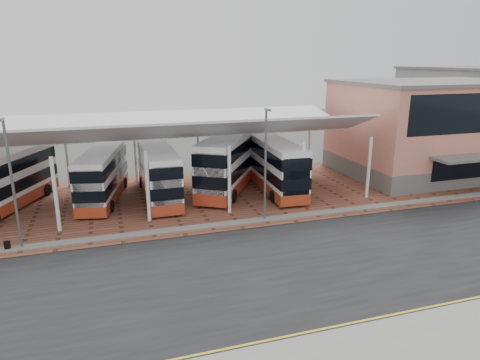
{
  "coord_description": "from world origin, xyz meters",
  "views": [
    {
      "loc": [
        -8.49,
        -20.88,
        11.26
      ],
      "look_at": [
        0.81,
        8.44,
        2.55
      ],
      "focal_mm": 32.0,
      "sensor_mm": 36.0,
      "label": 1
    }
  ],
  "objects": [
    {
      "name": "north_kerb",
      "position": [
        0.0,
        6.2,
        0.07
      ],
      "size": [
        120.0,
        0.8,
        0.14
      ],
      "primitive_type": "cube",
      "color": "slate",
      "rests_on": "ground"
    },
    {
      "name": "bus_2",
      "position": [
        -8.99,
        14.65,
        2.11
      ],
      "size": [
        4.36,
        10.29,
        4.13
      ],
      "rotation": [
        0.0,
        0.0,
        -0.21
      ],
      "color": "white",
      "rests_on": "forecourt"
    },
    {
      "name": "bus_3",
      "position": [
        -4.62,
        13.74,
        2.2
      ],
      "size": [
        2.63,
        10.46,
        4.31
      ],
      "rotation": [
        0.0,
        0.0,
        -0.0
      ],
      "color": "white",
      "rests_on": "forecourt"
    },
    {
      "name": "lamp_west",
      "position": [
        -14.0,
        6.27,
        4.36
      ],
      "size": [
        0.16,
        0.9,
        8.07
      ],
      "color": "#55595D",
      "rests_on": "ground"
    },
    {
      "name": "terminal",
      "position": [
        23.0,
        13.92,
        4.66
      ],
      "size": [
        18.4,
        14.4,
        9.25
      ],
      "color": "#625F5C",
      "rests_on": "ground"
    },
    {
      "name": "bus_4",
      "position": [
        1.81,
        14.55,
        2.49
      ],
      "size": [
        8.61,
        11.54,
        4.9
      ],
      "rotation": [
        0.0,
        0.0,
        -0.56
      ],
      "color": "white",
      "rests_on": "forecourt"
    },
    {
      "name": "yellow_line_far",
      "position": [
        0.0,
        -6.7,
        0.03
      ],
      "size": [
        120.0,
        0.12,
        0.01
      ],
      "primitive_type": "cube",
      "color": "gold",
      "rests_on": "road"
    },
    {
      "name": "yellow_line_near",
      "position": [
        0.0,
        -7.0,
        0.03
      ],
      "size": [
        120.0,
        0.12,
        0.01
      ],
      "primitive_type": "cube",
      "color": "gold",
      "rests_on": "road"
    },
    {
      "name": "lamp_east",
      "position": [
        2.0,
        6.27,
        4.36
      ],
      "size": [
        0.16,
        0.9,
        8.07
      ],
      "color": "#55595D",
      "rests_on": "ground"
    },
    {
      "name": "canopy",
      "position": [
        -6.0,
        13.94,
        5.8
      ],
      "size": [
        37.0,
        11.63,
        7.07
      ],
      "color": "white",
      "rests_on": "ground"
    },
    {
      "name": "bus_1",
      "position": [
        -16.16,
        14.56,
        2.26
      ],
      "size": [
        6.57,
        10.83,
        4.43
      ],
      "rotation": [
        0.0,
        0.0,
        -0.41
      ],
      "color": "white",
      "rests_on": "forecourt"
    },
    {
      "name": "bus_5",
      "position": [
        5.43,
        13.08,
        2.26
      ],
      "size": [
        3.15,
        10.89,
        4.44
      ],
      "rotation": [
        0.0,
        0.0,
        -0.06
      ],
      "color": "white",
      "rests_on": "forecourt"
    },
    {
      "name": "forecourt",
      "position": [
        2.0,
        13.0,
        0.03
      ],
      "size": [
        72.0,
        16.0,
        0.06
      ],
      "primitive_type": "cube",
      "color": "brown",
      "rests_on": "ground"
    },
    {
      "name": "road",
      "position": [
        0.0,
        -1.0,
        0.01
      ],
      "size": [
        120.0,
        14.0,
        0.02
      ],
      "primitive_type": "cube",
      "color": "black",
      "rests_on": "ground"
    },
    {
      "name": "ground",
      "position": [
        0.0,
        0.0,
        0.0
      ],
      "size": [
        140.0,
        140.0,
        0.0
      ],
      "primitive_type": "plane",
      "color": "#424540"
    },
    {
      "name": "suitcase",
      "position": [
        -14.77,
        6.2,
        0.34
      ],
      "size": [
        0.33,
        0.23,
        0.56
      ],
      "primitive_type": "cube",
      "color": "black",
      "rests_on": "forecourt"
    }
  ]
}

